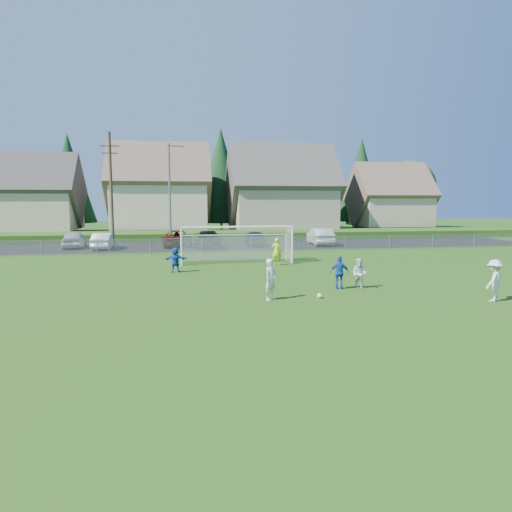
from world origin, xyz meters
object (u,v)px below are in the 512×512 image
(soccer_ball, at_px, (320,296))
(car_f, at_px, (320,237))
(car_d, at_px, (208,239))
(car_e, at_px, (255,238))
(car_c, at_px, (177,238))
(player_blue_a, at_px, (340,273))
(car_a, at_px, (74,239))
(player_white_a, at_px, (271,279))
(player_white_c, at_px, (494,280))
(goalkeeper, at_px, (277,251))
(car_b, at_px, (104,241))
(player_white_b, at_px, (359,274))
(soccer_goal, at_px, (236,238))
(player_blue_b, at_px, (175,260))

(soccer_ball, relative_size, car_f, 0.05)
(car_d, height_order, car_e, car_d)
(car_c, bearing_deg, player_blue_a, 106.28)
(car_d, height_order, car_f, car_f)
(car_a, bearing_deg, player_white_a, 112.69)
(player_blue_a, height_order, car_a, player_blue_a)
(player_white_c, distance_m, goalkeeper, 13.69)
(goalkeeper, height_order, car_a, goalkeeper)
(player_white_c, xyz_separation_m, goalkeeper, (-6.64, 11.98, 0.01))
(player_white_c, height_order, goalkeeper, goalkeeper)
(car_d, xyz_separation_m, car_e, (4.39, 0.82, -0.06))
(player_blue_a, height_order, car_f, car_f)
(car_d, xyz_separation_m, car_f, (10.54, 0.50, 0.03))
(player_white_c, distance_m, car_e, 25.44)
(player_white_a, height_order, car_c, player_white_a)
(soccer_ball, height_order, car_b, car_b)
(player_white_b, xyz_separation_m, soccer_goal, (-4.63, 10.16, 0.91))
(car_c, height_order, car_e, car_c)
(player_white_c, xyz_separation_m, car_a, (-21.99, 25.41, -0.12))
(player_blue_a, height_order, player_blue_b, player_blue_a)
(car_a, height_order, car_c, car_a)
(soccer_ball, xyz_separation_m, car_d, (-3.33, 22.17, 0.65))
(car_a, relative_size, soccer_goal, 0.60)
(car_c, relative_size, car_d, 1.01)
(soccer_ball, height_order, car_c, car_c)
(player_white_b, bearing_deg, player_white_a, -110.10)
(goalkeeper, relative_size, car_b, 0.42)
(soccer_ball, xyz_separation_m, player_white_b, (2.52, 1.80, 0.61))
(car_f, bearing_deg, player_blue_a, 78.68)
(goalkeeper, distance_m, car_f, 14.22)
(goalkeeper, relative_size, car_c, 0.34)
(car_a, xyz_separation_m, car_d, (11.69, -1.49, 0.00))
(car_f, bearing_deg, player_white_c, 93.30)
(player_blue_b, height_order, soccer_goal, soccer_goal)
(player_white_b, height_order, car_c, car_c)
(player_white_c, height_order, car_e, player_white_c)
(player_white_c, bearing_deg, car_b, -82.49)
(car_f, bearing_deg, car_e, 0.91)
(goalkeeper, relative_size, car_e, 0.43)
(player_white_a, bearing_deg, player_blue_a, -14.69)
(player_white_a, relative_size, player_blue_a, 1.12)
(player_white_a, relative_size, soccer_goal, 0.24)
(player_white_c, xyz_separation_m, soccer_goal, (-9.07, 13.71, 0.75))
(car_c, bearing_deg, player_white_b, 108.47)
(car_e, distance_m, soccer_goal, 11.51)
(car_f, distance_m, soccer_goal, 14.22)
(player_white_b, distance_m, car_e, 21.24)
(car_e, bearing_deg, player_white_a, 84.35)
(player_blue_b, xyz_separation_m, car_d, (2.81, 13.90, 0.03))
(player_white_a, distance_m, player_white_c, 9.28)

